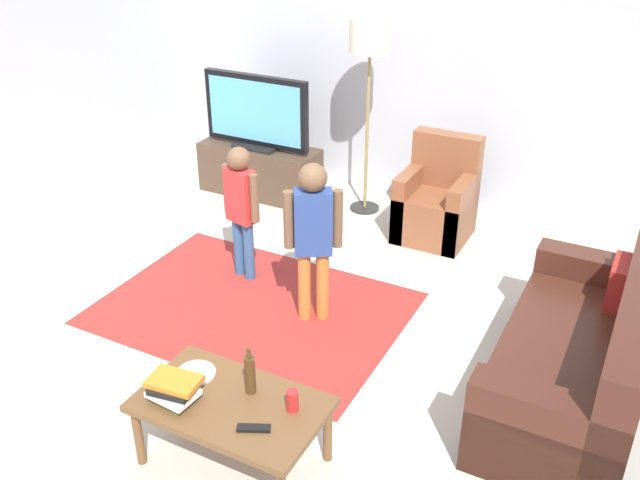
{
  "coord_description": "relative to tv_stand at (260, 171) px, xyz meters",
  "views": [
    {
      "loc": [
        1.97,
        -3.17,
        2.92
      ],
      "look_at": [
        0.0,
        0.6,
        0.65
      ],
      "focal_mm": 39.39,
      "sensor_mm": 36.0,
      "label": 1
    }
  ],
  "objects": [
    {
      "name": "coffee_table",
      "position": [
        1.79,
        -3.15,
        0.13
      ],
      "size": [
        1.0,
        0.6,
        0.42
      ],
      "color": "brown",
      "rests_on": "ground"
    },
    {
      "name": "wall_back",
      "position": [
        1.56,
        0.7,
        1.11
      ],
      "size": [
        6.0,
        0.12,
        2.7
      ],
      "primitive_type": "cube",
      "color": "silver",
      "rests_on": "ground"
    },
    {
      "name": "ground",
      "position": [
        1.56,
        -2.3,
        -0.24
      ],
      "size": [
        7.8,
        7.8,
        0.0
      ],
      "primitive_type": "plane",
      "color": "beige"
    },
    {
      "name": "couch",
      "position": [
        3.39,
        -1.74,
        0.05
      ],
      "size": [
        0.8,
        1.8,
        0.86
      ],
      "color": "#472319",
      "rests_on": "ground"
    },
    {
      "name": "armchair",
      "position": [
        1.86,
        -0.04,
        0.05
      ],
      "size": [
        0.6,
        0.6,
        0.9
      ],
      "color": "brown",
      "rests_on": "ground"
    },
    {
      "name": "book_stack",
      "position": [
        1.51,
        -3.26,
        0.24
      ],
      "size": [
        0.29,
        0.24,
        0.13
      ],
      "color": "#388C4C",
      "rests_on": "coffee_table"
    },
    {
      "name": "child_center",
      "position": [
        1.52,
        -1.71,
        0.48
      ],
      "size": [
        0.36,
        0.26,
        1.21
      ],
      "color": "orange",
      "rests_on": "ground"
    },
    {
      "name": "soda_can",
      "position": [
        2.11,
        -3.05,
        0.24
      ],
      "size": [
        0.07,
        0.07,
        0.12
      ],
      "primitive_type": "cylinder",
      "color": "red",
      "rests_on": "coffee_table"
    },
    {
      "name": "area_rug",
      "position": [
        1.06,
        -1.82,
        -0.24
      ],
      "size": [
        2.2,
        1.6,
        0.01
      ],
      "primitive_type": "cube",
      "color": "#9E2D28",
      "rests_on": "ground"
    },
    {
      "name": "bottle",
      "position": [
        1.84,
        -3.03,
        0.29
      ],
      "size": [
        0.06,
        0.06,
        0.29
      ],
      "color": "#4C3319",
      "rests_on": "coffee_table"
    },
    {
      "name": "tv_stand",
      "position": [
        0.0,
        0.0,
        0.0
      ],
      "size": [
        1.2,
        0.44,
        0.5
      ],
      "color": "#4C3828",
      "rests_on": "ground"
    },
    {
      "name": "child_near_tv",
      "position": [
        0.75,
        -1.44,
        0.42
      ],
      "size": [
        0.36,
        0.18,
        1.1
      ],
      "color": "#33598C",
      "rests_on": "ground"
    },
    {
      "name": "tv",
      "position": [
        0.0,
        -0.02,
        0.6
      ],
      "size": [
        1.1,
        0.28,
        0.71
      ],
      "color": "black",
      "rests_on": "tv_stand"
    },
    {
      "name": "floor_lamp",
      "position": [
        1.08,
        0.15,
        1.3
      ],
      "size": [
        0.36,
        0.36,
        1.78
      ],
      "color": "#262626",
      "rests_on": "ground"
    },
    {
      "name": "plate",
      "position": [
        1.49,
        -3.05,
        0.18
      ],
      "size": [
        0.22,
        0.22,
        0.02
      ],
      "color": "white",
      "rests_on": "coffee_table"
    },
    {
      "name": "tv_remote",
      "position": [
        2.01,
        -3.27,
        0.19
      ],
      "size": [
        0.17,
        0.12,
        0.02
      ],
      "primitive_type": "cube",
      "rotation": [
        0.0,
        0.0,
        0.45
      ],
      "color": "black",
      "rests_on": "coffee_table"
    }
  ]
}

